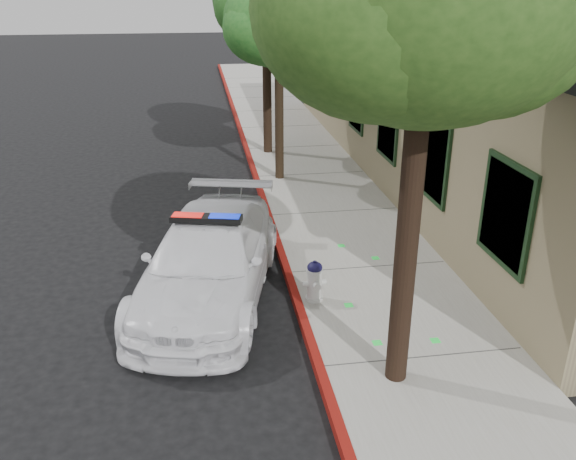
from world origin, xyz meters
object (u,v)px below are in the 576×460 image
at_px(police_car, 209,260).
at_px(street_tree_far, 267,4).
at_px(clapboard_building, 486,100).
at_px(fire_hydrant, 315,281).
at_px(street_tree_mid, 279,25).

relative_size(police_car, street_tree_far, 0.91).
height_order(clapboard_building, fire_hydrant, clapboard_building).
bearing_deg(clapboard_building, police_car, -141.55).
xyz_separation_m(police_car, street_tree_mid, (2.14, 6.28, 3.48)).
distance_m(fire_hydrant, street_tree_far, 10.46).
xyz_separation_m(clapboard_building, fire_hydrant, (-6.34, -7.09, -1.60)).
xyz_separation_m(fire_hydrant, street_tree_mid, (0.36, 6.93, 3.70)).
distance_m(clapboard_building, street_tree_far, 6.93).
relative_size(clapboard_building, police_car, 3.87).
bearing_deg(fire_hydrant, clapboard_building, 44.14).
bearing_deg(fire_hydrant, street_tree_far, 83.62).
xyz_separation_m(clapboard_building, police_car, (-8.12, -6.45, -1.39)).
height_order(street_tree_mid, street_tree_far, street_tree_far).
height_order(clapboard_building, street_tree_mid, street_tree_mid).
relative_size(police_car, fire_hydrant, 7.30).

